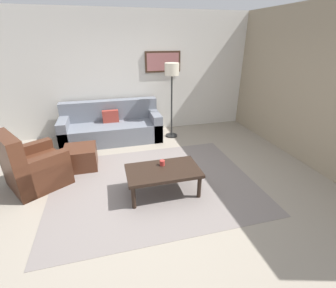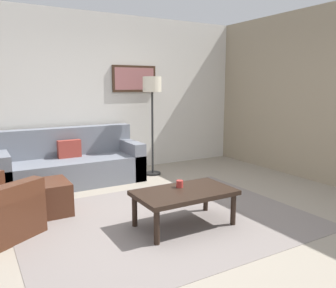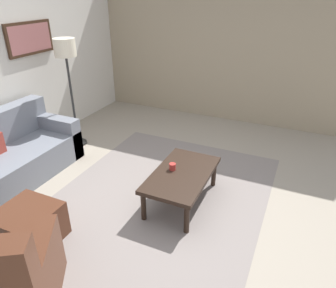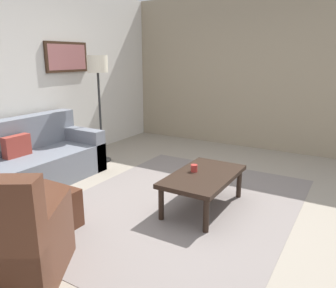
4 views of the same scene
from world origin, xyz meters
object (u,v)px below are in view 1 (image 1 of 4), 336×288
object	(u,v)px
lamp_standing	(172,77)
framed_artwork	(163,62)
coffee_table	(163,172)
couch_main	(112,127)
armchair_leather	(32,169)
ottoman	(81,157)
cup	(162,163)

from	to	relation	value
lamp_standing	framed_artwork	bearing A→B (deg)	95.33
coffee_table	framed_artwork	size ratio (longest dim) A/B	1.28
couch_main	lamp_standing	world-z (taller)	lamp_standing
lamp_standing	framed_artwork	distance (m)	0.66
armchair_leather	lamp_standing	xyz separation A→B (m)	(2.72, 1.46, 1.10)
ottoman	lamp_standing	world-z (taller)	lamp_standing
armchair_leather	cup	size ratio (longest dim) A/B	13.50
coffee_table	cup	bearing A→B (deg)	81.70
couch_main	framed_artwork	bearing A→B (deg)	16.80
ottoman	coffee_table	xyz separation A→B (m)	(1.28, -1.16, 0.16)
ottoman	lamp_standing	bearing A→B (deg)	26.90
armchair_leather	lamp_standing	bearing A→B (deg)	28.27
ottoman	coffee_table	bearing A→B (deg)	-42.22
ottoman	lamp_standing	distance (m)	2.57
couch_main	framed_artwork	xyz separation A→B (m)	(1.34, 0.41, 1.38)
cup	ottoman	bearing A→B (deg)	141.54
armchair_leather	couch_main	bearing A→B (deg)	51.37
coffee_table	ottoman	bearing A→B (deg)	137.78
ottoman	lamp_standing	size ratio (longest dim) A/B	0.33
couch_main	coffee_table	xyz separation A→B (m)	(0.66, -2.37, 0.06)
lamp_standing	coffee_table	bearing A→B (deg)	-108.80
couch_main	framed_artwork	world-z (taller)	framed_artwork
framed_artwork	ottoman	bearing A→B (deg)	-140.47
couch_main	framed_artwork	size ratio (longest dim) A/B	2.58
armchair_leather	framed_artwork	distance (m)	3.64
armchair_leather	coffee_table	size ratio (longest dim) A/B	1.00
coffee_table	cup	xyz separation A→B (m)	(0.02, 0.13, 0.09)
cup	framed_artwork	distance (m)	3.00
armchair_leather	ottoman	world-z (taller)	armchair_leather
armchair_leather	cup	world-z (taller)	armchair_leather
couch_main	coffee_table	size ratio (longest dim) A/B	2.01
couch_main	ottoman	bearing A→B (deg)	-117.04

